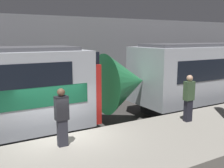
{
  "coord_description": "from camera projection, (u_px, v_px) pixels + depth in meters",
  "views": [
    {
      "loc": [
        -2.68,
        -7.93,
        4.22
      ],
      "look_at": [
        2.5,
        1.01,
        2.37
      ],
      "focal_mm": 42.0,
      "sensor_mm": 36.0,
      "label": 1
    }
  ],
  "objects": [
    {
      "name": "station_rear_barrier",
      "position": [
        18.0,
        66.0,
        14.12
      ],
      "size": [
        50.0,
        0.15,
        5.42
      ],
      "color": "gray",
      "rests_on": "ground"
    },
    {
      "name": "ground_plane",
      "position": [
        63.0,
        164.0,
        8.82
      ],
      "size": [
        120.0,
        120.0,
        0.0
      ],
      "primitive_type": "plane",
      "color": "#33302D"
    },
    {
      "name": "person_walking",
      "position": [
        189.0,
        97.0,
        9.85
      ],
      "size": [
        0.38,
        0.24,
        1.78
      ],
      "color": "black",
      "rests_on": "platform"
    },
    {
      "name": "person_waiting",
      "position": [
        62.0,
        116.0,
        7.59
      ],
      "size": [
        0.38,
        0.24,
        1.73
      ],
      "color": "#2D2D38",
      "rests_on": "platform"
    }
  ]
}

